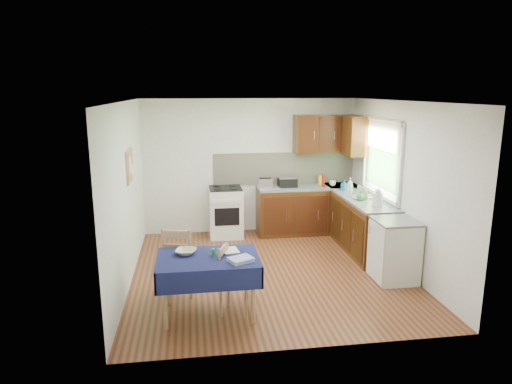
{
  "coord_description": "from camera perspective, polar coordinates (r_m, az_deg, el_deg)",
  "views": [
    {
      "loc": [
        -1.11,
        -6.29,
        2.66
      ],
      "look_at": [
        -0.17,
        0.21,
        1.18
      ],
      "focal_mm": 32.0,
      "sensor_mm": 36.0,
      "label": 1
    }
  ],
  "objects": [
    {
      "name": "toaster",
      "position": [
        8.3,
        1.14,
        1.11
      ],
      "size": [
        0.26,
        0.16,
        0.2
      ],
      "rotation": [
        0.0,
        0.0,
        0.2
      ],
      "color": "silver",
      "rests_on": "worktop_back"
    },
    {
      "name": "corkboard",
      "position": [
        6.73,
        -15.51,
        3.18
      ],
      "size": [
        0.04,
        0.62,
        0.47
      ],
      "color": "#A87B54",
      "rests_on": "wall_left"
    },
    {
      "name": "dish_rack",
      "position": [
        7.81,
        13.15,
        -0.48
      ],
      "size": [
        0.41,
        0.31,
        0.19
      ],
      "rotation": [
        0.0,
        0.0,
        -0.34
      ],
      "color": "#949499",
      "rests_on": "worktop_right"
    },
    {
      "name": "window",
      "position": [
        7.71,
        15.45,
        4.73
      ],
      "size": [
        0.04,
        1.48,
        1.26
      ],
      "color": "#2C5422",
      "rests_on": "wall_right"
    },
    {
      "name": "chair_near",
      "position": [
        5.58,
        -2.86,
        -10.58
      ],
      "size": [
        0.49,
        0.49,
        0.86
      ],
      "rotation": [
        0.0,
        0.0,
        1.19
      ],
      "color": "#A87B54",
      "rests_on": "ground"
    },
    {
      "name": "wall_left",
      "position": [
        6.51,
        -15.9,
        -0.29
      ],
      "size": [
        0.02,
        4.2,
        2.5
      ],
      "primitive_type": "cube",
      "color": "white",
      "rests_on": "ground"
    },
    {
      "name": "upper_cabinets",
      "position": [
        8.55,
        9.82,
        7.09
      ],
      "size": [
        1.2,
        0.85,
        0.7
      ],
      "color": "#351209",
      "rests_on": "wall_back"
    },
    {
      "name": "worktop_corner",
      "position": [
        8.75,
        10.67,
        0.75
      ],
      "size": [
        0.6,
        0.6,
        0.04
      ],
      "primitive_type": "cube",
      "color": "slate",
      "rests_on": "base_cabinets"
    },
    {
      "name": "floor",
      "position": [
        6.92,
        1.65,
        -9.9
      ],
      "size": [
        4.2,
        4.2,
        0.0
      ],
      "primitive_type": "plane",
      "color": "#482713",
      "rests_on": "ground"
    },
    {
      "name": "soap_bottle_a",
      "position": [
        8.03,
        11.66,
        0.79
      ],
      "size": [
        0.15,
        0.15,
        0.27
      ],
      "primitive_type": "imported",
      "rotation": [
        0.0,
        0.0,
        0.84
      ],
      "color": "silver",
      "rests_on": "worktop_right"
    },
    {
      "name": "fridge",
      "position": [
        6.77,
        16.95,
        -7.0
      ],
      "size": [
        0.58,
        0.6,
        0.89
      ],
      "color": "silver",
      "rests_on": "ground"
    },
    {
      "name": "worktop_right",
      "position": [
        7.7,
        13.41,
        -1.01
      ],
      "size": [
        0.6,
        1.7,
        0.04
      ],
      "primitive_type": "cube",
      "color": "slate",
      "rests_on": "base_cabinets"
    },
    {
      "name": "worktop_back",
      "position": [
        8.56,
        6.55,
        0.63
      ],
      "size": [
        1.9,
        0.6,
        0.04
      ],
      "primitive_type": "cube",
      "color": "slate",
      "rests_on": "base_cabinets"
    },
    {
      "name": "wall_back",
      "position": [
        8.58,
        -0.71,
        3.25
      ],
      "size": [
        4.0,
        0.02,
        2.5
      ],
      "primitive_type": "cube",
      "color": "silver",
      "rests_on": "ground"
    },
    {
      "name": "plate_bowl",
      "position": [
        5.58,
        -8.74,
        -7.38
      ],
      "size": [
        0.3,
        0.3,
        0.06
      ],
      "primitive_type": "imported",
      "rotation": [
        0.0,
        0.0,
        -0.28
      ],
      "color": "beige",
      "rests_on": "dining_table"
    },
    {
      "name": "wall_front",
      "position": [
        4.56,
        6.3,
        -5.37
      ],
      "size": [
        4.0,
        0.02,
        2.5
      ],
      "primitive_type": "cube",
      "color": "silver",
      "rests_on": "ground"
    },
    {
      "name": "sandwich_press",
      "position": [
        8.46,
        3.94,
        1.33
      ],
      "size": [
        0.33,
        0.29,
        0.2
      ],
      "rotation": [
        0.0,
        0.0,
        0.4
      ],
      "color": "black",
      "rests_on": "worktop_back"
    },
    {
      "name": "dining_table",
      "position": [
        5.49,
        -6.0,
        -9.14
      ],
      "size": [
        1.2,
        0.81,
        0.73
      ],
      "rotation": [
        0.0,
        0.0,
        0.33
      ],
      "color": "#100E39",
      "rests_on": "ground"
    },
    {
      "name": "stove",
      "position": [
        8.41,
        -3.8,
        -2.5
      ],
      "size": [
        0.6,
        0.61,
        0.92
      ],
      "color": "silver",
      "rests_on": "ground"
    },
    {
      "name": "ceiling",
      "position": [
        6.39,
        1.79,
        11.27
      ],
      "size": [
        4.0,
        4.2,
        0.02
      ],
      "primitive_type": "cube",
      "color": "white",
      "rests_on": "wall_back"
    },
    {
      "name": "splashback",
      "position": [
        8.68,
        3.57,
        3.0
      ],
      "size": [
        2.7,
        0.02,
        0.6
      ],
      "primitive_type": "cube",
      "color": "beige",
      "rests_on": "wall_back"
    },
    {
      "name": "book",
      "position": [
        5.6,
        -4.11,
        -7.4
      ],
      "size": [
        0.21,
        0.27,
        0.02
      ],
      "primitive_type": "imported",
      "rotation": [
        0.0,
        0.0,
        0.13
      ],
      "color": "white",
      "rests_on": "dining_table"
    },
    {
      "name": "sauce_bottle",
      "position": [
        8.47,
        8.39,
        1.42
      ],
      "size": [
        0.06,
        0.06,
        0.24
      ],
      "primitive_type": "cylinder",
      "color": "#B3120E",
      "rests_on": "worktop_back"
    },
    {
      "name": "yellow_packet",
      "position": [
        8.79,
        8.16,
        1.53
      ],
      "size": [
        0.12,
        0.08,
        0.15
      ],
      "primitive_type": "cube",
      "rotation": [
        0.0,
        0.0,
        0.03
      ],
      "color": "yellow",
      "rests_on": "worktop_back"
    },
    {
      "name": "chair_far",
      "position": [
        6.1,
        -9.57,
        -8.22
      ],
      "size": [
        0.49,
        0.49,
        0.94
      ],
      "rotation": [
        0.0,
        0.0,
        2.95
      ],
      "color": "#A87B54",
      "rests_on": "ground"
    },
    {
      "name": "wall_right",
      "position": [
        7.16,
        17.69,
        0.75
      ],
      "size": [
        0.02,
        4.2,
        2.5
      ],
      "primitive_type": "cube",
      "color": "silver",
      "rests_on": "ground"
    },
    {
      "name": "soap_bottle_b",
      "position": [
        8.27,
        10.98,
        0.88
      ],
      "size": [
        0.12,
        0.12,
        0.19
      ],
      "primitive_type": "imported",
      "rotation": [
        0.0,
        0.0,
        2.05
      ],
      "color": "#1E6AB2",
      "rests_on": "worktop_right"
    },
    {
      "name": "spice_jar",
      "position": [
        5.47,
        -5.4,
        -7.53
      ],
      "size": [
        0.04,
        0.04,
        0.09
      ],
      "primitive_type": "cylinder",
      "color": "green",
      "rests_on": "dining_table"
    },
    {
      "name": "cup",
      "position": [
        8.62,
        9.54,
        1.08
      ],
      "size": [
        0.15,
        0.15,
        0.1
      ],
      "primitive_type": "imported",
      "rotation": [
        0.0,
        0.0,
        -0.34
      ],
      "color": "white",
      "rests_on": "worktop_back"
    },
    {
      "name": "soap_bottle_c",
      "position": [
        7.57,
        12.94,
        -0.43
      ],
      "size": [
        0.17,
        0.17,
        0.16
      ],
      "primitive_type": "imported",
      "rotation": [
        0.0,
        0.0,
        3.57
      ],
      "color": "green",
      "rests_on": "worktop_right"
    },
    {
      "name": "tea_towel",
      "position": [
        5.29,
        -1.91,
        -8.45
      ],
      "size": [
        0.32,
        0.3,
        0.05
      ],
      "primitive_type": "cube",
      "rotation": [
        0.0,
        0.0,
        0.42
      ],
      "color": "#293E97",
      "rests_on": "dining_table"
    },
    {
      "name": "kettle",
      "position": [
        7.31,
        14.96,
        -0.73
      ],
      "size": [
        0.16,
        0.16,
        0.26
      ],
      "color": "silver",
      "rests_on": "worktop_right"
    },
    {
      "name": "base_cabinets",
      "position": [
        8.25,
        9.49,
        -3.15
      ],
      "size": [
        1.9,
        2.3,
        0.86
      ],
      "color": "#351209",
      "rests_on": "ground"
    }
  ]
}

